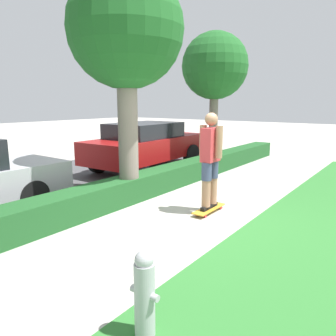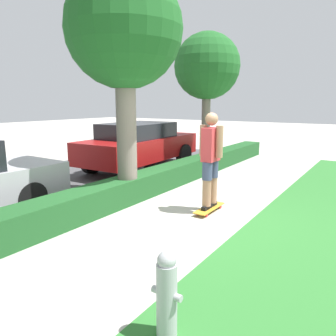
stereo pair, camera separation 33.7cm
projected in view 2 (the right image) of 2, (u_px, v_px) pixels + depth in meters
The scene contains 9 objects.
ground_plane at pixel (190, 217), 6.01m from camera, with size 60.00×60.00×0.00m, color #ADA89E.
street_asphalt at pixel (45, 185), 8.28m from camera, with size 15.83×5.00×0.01m.
hedge_row at pixel (123, 191), 6.82m from camera, with size 15.83×0.60×0.51m.
skateboard at pixel (209, 208), 6.29m from camera, with size 0.89×0.24×0.08m.
skater_person at pixel (211, 158), 6.10m from camera, with size 0.52×0.47×1.80m.
tree_mid at pixel (124, 33), 6.26m from camera, with size 2.27×2.27×4.58m.
tree_far at pixel (207, 67), 10.06m from camera, with size 2.03×2.03×4.18m.
parked_car_middle at pixel (140, 144), 10.17m from camera, with size 4.38×1.86×1.45m.
fire_hydrant at pixel (167, 294), 2.87m from camera, with size 0.19×0.30×0.82m.
Camera 2 is at (-4.99, -2.82, 2.07)m, focal length 35.00 mm.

